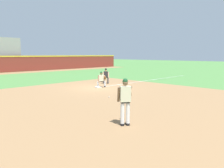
{
  "coord_description": "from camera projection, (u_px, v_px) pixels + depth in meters",
  "views": [
    {
      "loc": [
        -11.96,
        -13.65,
        2.77
      ],
      "look_at": [
        -4.03,
        -5.72,
        1.24
      ],
      "focal_mm": 35.0,
      "sensor_mm": 36.0,
      "label": 1
    }
  ],
  "objects": [
    {
      "name": "warning_track_strip",
      "position": [
        9.0,
        73.0,
        32.33
      ],
      "size": [
        48.0,
        3.2,
        0.01
      ],
      "primitive_type": "cube",
      "color": "#9E754C",
      "rests_on": "ground"
    },
    {
      "name": "infield_dirt_patch",
      "position": [
        106.0,
        100.0,
        13.44
      ],
      "size": [
        18.0,
        18.0,
        0.01
      ],
      "primitive_type": "cube",
      "color": "#9E754C",
      "rests_on": "ground"
    },
    {
      "name": "first_base_bag",
      "position": [
        98.0,
        87.0,
        18.32
      ],
      "size": [
        0.38,
        0.38,
        0.09
      ],
      "primitive_type": "cube",
      "color": "white",
      "rests_on": "ground"
    },
    {
      "name": "baseball",
      "position": [
        109.0,
        97.0,
        14.09
      ],
      "size": [
        0.07,
        0.07,
        0.07
      ],
      "primitive_type": "sphere",
      "color": "white",
      "rests_on": "ground"
    },
    {
      "name": "foul_line_stripe",
      "position": [
        150.0,
        80.0,
        23.64
      ],
      "size": [
        15.17,
        0.1,
        0.0
      ],
      "primitive_type": "cube",
      "color": "white",
      "rests_on": "ground"
    },
    {
      "name": "ground_plane",
      "position": [
        98.0,
        88.0,
        18.32
      ],
      "size": [
        160.0,
        160.0,
        0.0
      ],
      "primitive_type": "plane",
      "color": "#518942"
    },
    {
      "name": "outfield_wall",
      "position": [
        3.0,
        63.0,
        33.55
      ],
      "size": [
        48.0,
        0.54,
        2.6
      ],
      "color": "maroon",
      "rests_on": "ground"
    },
    {
      "name": "pitcher",
      "position": [
        125.0,
        99.0,
        8.47
      ],
      "size": [
        0.84,
        0.56,
        1.86
      ],
      "color": "black",
      "rests_on": "ground"
    },
    {
      "name": "umpire",
      "position": [
        106.0,
        75.0,
        20.84
      ],
      "size": [
        0.68,
        0.66,
        1.46
      ],
      "color": "black",
      "rests_on": "ground"
    },
    {
      "name": "first_baseman",
      "position": [
        102.0,
        79.0,
        18.51
      ],
      "size": [
        0.72,
        1.09,
        1.34
      ],
      "color": "black",
      "rests_on": "ground"
    }
  ]
}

